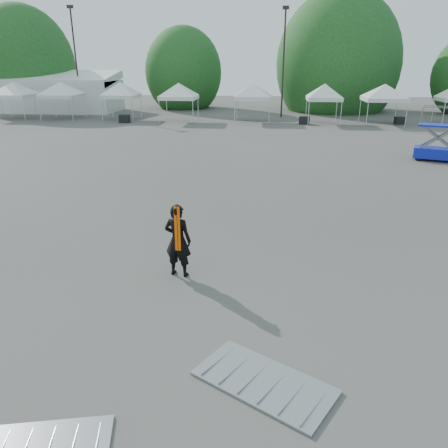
{
  "coord_description": "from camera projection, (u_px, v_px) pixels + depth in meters",
  "views": [
    {
      "loc": [
        1.66,
        -11.87,
        5.1
      ],
      "look_at": [
        0.68,
        -1.75,
        1.3
      ],
      "focal_mm": 35.0,
      "sensor_mm": 36.0,
      "label": 1
    }
  ],
  "objects": [
    {
      "name": "crate_west",
      "position": [
        125.0,
        119.0,
        38.57
      ],
      "size": [
        0.9,
        0.72,
        0.68
      ],
      "primitive_type": "cube",
      "rotation": [
        0.0,
        0.0,
        0.04
      ],
      "color": "black",
      "rests_on": "ground"
    },
    {
      "name": "light_pole_east",
      "position": [
        284.0,
        57.0,
        40.64
      ],
      "size": [
        0.6,
        0.25,
        9.8
      ],
      "color": "black",
      "rests_on": "ground"
    },
    {
      "name": "tent_d",
      "position": [
        178.0,
        86.0,
        38.47
      ],
      "size": [
        4.47,
        4.47,
        3.88
      ],
      "color": "silver",
      "rests_on": "ground"
    },
    {
      "name": "tree_far_w",
      "position": [
        23.0,
        67.0,
        49.21
      ],
      "size": [
        4.8,
        4.8,
        7.3
      ],
      "color": "#382314",
      "rests_on": "ground"
    },
    {
      "name": "marquee",
      "position": [
        48.0,
        92.0,
        46.94
      ],
      "size": [
        15.0,
        6.25,
        4.23
      ],
      "color": "silver",
      "rests_on": "ground"
    },
    {
      "name": "light_pole_west",
      "position": [
        75.0,
        54.0,
        44.32
      ],
      "size": [
        0.6,
        0.25,
        10.3
      ],
      "color": "black",
      "rests_on": "ground"
    },
    {
      "name": "tent_f",
      "position": [
        325.0,
        87.0,
        37.27
      ],
      "size": [
        4.08,
        4.08,
        3.88
      ],
      "color": "silver",
      "rests_on": "ground"
    },
    {
      "name": "barrier_mid",
      "position": [
        264.0,
        382.0,
        7.34
      ],
      "size": [
        2.57,
        2.18,
        0.07
      ],
      "rotation": [
        0.0,
        0.0,
        -0.54
      ],
      "color": "#9A9DA2",
      "rests_on": "ground"
    },
    {
      "name": "scissor_lift",
      "position": [
        439.0,
        134.0,
        23.43
      ],
      "size": [
        2.46,
        1.78,
        2.87
      ],
      "rotation": [
        0.0,
        0.0,
        -0.34
      ],
      "color": "#0C23A2",
      "rests_on": "ground"
    },
    {
      "name": "tent_b",
      "position": [
        60.0,
        85.0,
        40.39
      ],
      "size": [
        4.66,
        4.66,
        3.88
      ],
      "color": "silver",
      "rests_on": "ground"
    },
    {
      "name": "tent_e",
      "position": [
        253.0,
        86.0,
        38.34
      ],
      "size": [
        4.49,
        4.49,
        3.88
      ],
      "color": "silver",
      "rests_on": "ground"
    },
    {
      "name": "tent_g",
      "position": [
        385.0,
        87.0,
        36.82
      ],
      "size": [
        4.74,
        4.74,
        3.88
      ],
      "color": "silver",
      "rests_on": "ground"
    },
    {
      "name": "ground",
      "position": [
        207.0,
        244.0,
        13.0
      ],
      "size": [
        120.0,
        120.0,
        0.0
      ],
      "primitive_type": "plane",
      "color": "#474442",
      "rests_on": "ground"
    },
    {
      "name": "crate_east",
      "position": [
        400.0,
        121.0,
        37.63
      ],
      "size": [
        0.9,
        0.76,
        0.62
      ],
      "primitive_type": "cube",
      "rotation": [
        0.0,
        0.0,
        0.19
      ],
      "color": "black",
      "rests_on": "ground"
    },
    {
      "name": "tree_mid_w",
      "position": [
        184.0,
        72.0,
        49.65
      ],
      "size": [
        4.16,
        4.16,
        6.33
      ],
      "color": "#382314",
      "rests_on": "ground"
    },
    {
      "name": "tent_c",
      "position": [
        120.0,
        85.0,
        39.94
      ],
      "size": [
        4.3,
        4.3,
        3.88
      ],
      "color": "silver",
      "rests_on": "ground"
    },
    {
      "name": "tent_a",
      "position": [
        13.0,
        85.0,
        40.57
      ],
      "size": [
        4.71,
        4.71,
        3.88
      ],
      "color": "silver",
      "rests_on": "ground"
    },
    {
      "name": "crate_mid",
      "position": [
        304.0,
        120.0,
        37.68
      ],
      "size": [
        0.96,
        0.81,
        0.66
      ],
      "primitive_type": "cube",
      "rotation": [
        0.0,
        0.0,
        -0.19
      ],
      "color": "black",
      "rests_on": "ground"
    },
    {
      "name": "man",
      "position": [
        178.0,
        240.0,
        10.79
      ],
      "size": [
        0.77,
        0.58,
        1.88
      ],
      "rotation": [
        0.0,
        0.0,
        2.93
      ],
      "color": "black",
      "rests_on": "ground"
    },
    {
      "name": "tree_mid_e",
      "position": [
        338.0,
        64.0,
        46.86
      ],
      "size": [
        5.12,
        5.12,
        7.79
      ],
      "color": "#382314",
      "rests_on": "ground"
    }
  ]
}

